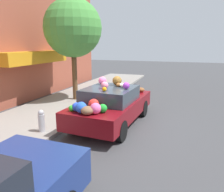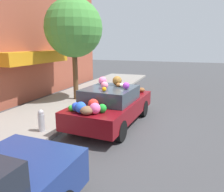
% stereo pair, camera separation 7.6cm
% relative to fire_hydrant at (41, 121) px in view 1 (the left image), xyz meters
% --- Properties ---
extents(ground_plane, '(60.00, 60.00, 0.00)m').
position_rel_fire_hydrant_xyz_m(ground_plane, '(1.71, -1.57, -0.47)').
color(ground_plane, '#424244').
extents(sidewalk_curb, '(24.00, 3.20, 0.13)m').
position_rel_fire_hydrant_xyz_m(sidewalk_curb, '(1.71, 1.13, -0.41)').
color(sidewalk_curb, gray).
rests_on(sidewalk_curb, ground).
extents(street_tree, '(2.69, 2.69, 4.72)m').
position_rel_fire_hydrant_xyz_m(street_tree, '(4.03, 1.04, 3.02)').
color(street_tree, brown).
rests_on(street_tree, sidewalk_curb).
extents(fire_hydrant, '(0.20, 0.20, 0.70)m').
position_rel_fire_hydrant_xyz_m(fire_hydrant, '(0.00, 0.00, 0.00)').
color(fire_hydrant, '#B2B2B7').
rests_on(fire_hydrant, sidewalk_curb).
extents(art_car, '(4.12, 2.02, 1.68)m').
position_rel_fire_hydrant_xyz_m(art_car, '(1.65, -1.71, 0.26)').
color(art_car, maroon).
rests_on(art_car, ground).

